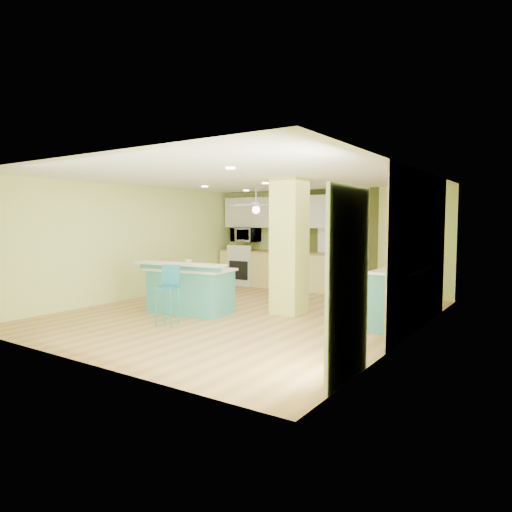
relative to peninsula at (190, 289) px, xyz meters
The scene contains 23 objects.
floor 1.14m from the peninsula, 27.91° to the left, with size 6.00×7.00×0.01m, color #A37B39.
ceiling 2.31m from the peninsula, 27.91° to the left, with size 6.00×7.00×0.01m, color white.
wall_back 4.18m from the peninsula, 77.00° to the left, with size 6.00×0.01×2.50m, color #D2E379.
wall_front 3.25m from the peninsula, 73.01° to the right, with size 6.00×0.01×2.50m, color #D2E379.
wall_left 2.29m from the peninsula, 166.81° to the left, with size 0.01×7.00×2.50m, color #D2E379.
wall_right 4.04m from the peninsula, ahead, with size 0.01×7.00×2.50m, color #D2E379.
wood_panel 4.14m from the peninsula, 15.56° to the left, with size 0.02×3.40×2.50m, color #978156.
olive_accent 4.21m from the peninsula, 74.25° to the left, with size 2.20×0.02×2.50m, color #44491D.
interior_door 4.14m from the peninsula, 74.14° to the left, with size 0.82×0.05×2.00m, color white.
french_door 4.33m from the peninsula, 24.96° to the right, with size 0.04×1.08×2.10m, color silver.
column 2.02m from the peninsula, 32.16° to the left, with size 0.55×0.55×2.50m, color #CED562.
kitchen_run 3.71m from the peninsula, 95.85° to the left, with size 3.25×0.63×0.94m.
stove 3.91m from the peninsula, 109.85° to the left, with size 0.76×0.66×1.08m.
upper_cabinets 4.11m from the peninsula, 95.67° to the left, with size 3.20×0.34×0.80m, color silver.
microwave 4.02m from the peninsula, 109.80° to the left, with size 0.70×0.48×0.39m, color silver.
ceiling_fan 2.98m from the peninsula, 94.10° to the left, with size 1.41×1.41×0.61m.
pendant_lamp 4.04m from the peninsula, 19.12° to the left, with size 0.14×0.14×0.69m.
wall_decor 4.24m from the peninsula, 18.34° to the left, with size 0.03×0.90×0.70m, color brown.
peninsula is the anchor object (origin of this frame).
bar_stool 1.02m from the peninsula, 68.28° to the right, with size 0.40×0.40×0.99m.
side_counter 3.77m from the peninsula, 16.10° to the left, with size 0.63×1.48×0.95m.
fruit_bowl 3.67m from the peninsula, 89.43° to the left, with size 0.26×0.26×0.06m, color #382117.
canister 0.48m from the peninsula, 154.55° to the left, with size 0.13×0.13×0.16m, color yellow.
Camera 1 is at (4.83, -6.84, 1.72)m, focal length 32.00 mm.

